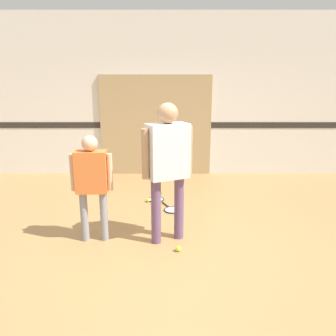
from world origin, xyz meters
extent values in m
plane|color=#A87F4C|center=(0.00, 0.00, 0.00)|extent=(16.00, 16.00, 0.00)
cube|color=silver|center=(0.00, 3.30, 1.60)|extent=(16.00, 0.06, 3.20)
cube|color=#2D2823|center=(0.00, 3.27, 1.02)|extent=(16.00, 0.01, 0.12)
cube|color=tan|center=(-0.16, 3.24, 1.01)|extent=(2.26, 0.05, 2.02)
cylinder|color=#6B4C70|center=(-0.05, 0.18, 0.40)|extent=(0.12, 0.12, 0.80)
cylinder|color=#6B4C70|center=(0.23, 0.30, 0.40)|extent=(0.12, 0.12, 0.80)
cube|color=silver|center=(0.09, 0.24, 1.12)|extent=(0.53, 0.43, 0.64)
sphere|color=tan|center=(0.09, 0.24, 1.56)|extent=(0.23, 0.23, 0.23)
cylinder|color=tan|center=(-0.16, 0.13, 1.11)|extent=(0.08, 0.08, 0.57)
cylinder|color=tan|center=(0.34, 0.36, 1.11)|extent=(0.08, 0.08, 0.57)
cylinder|color=gray|center=(-0.93, 0.24, 0.31)|extent=(0.09, 0.09, 0.63)
cylinder|color=gray|center=(-0.69, 0.24, 0.31)|extent=(0.09, 0.09, 0.63)
cube|color=orange|center=(-0.81, 0.24, 0.87)|extent=(0.37, 0.21, 0.50)
sphere|color=#DBAD89|center=(-0.81, 0.24, 1.21)|extent=(0.18, 0.18, 0.18)
cylinder|color=#DBAD89|center=(-1.02, 0.23, 0.87)|extent=(0.07, 0.07, 0.44)
cylinder|color=#DBAD89|center=(-0.59, 0.25, 0.87)|extent=(0.07, 0.07, 0.44)
torus|color=#28282D|center=(-0.11, 1.64, 0.01)|extent=(0.32, 0.32, 0.02)
cylinder|color=silver|center=(-0.11, 1.64, 0.01)|extent=(0.23, 0.23, 0.01)
cylinder|color=black|center=(-0.06, 1.85, 0.01)|extent=(0.06, 0.18, 0.02)
sphere|color=black|center=(-0.04, 1.94, 0.01)|extent=(0.03, 0.03, 0.03)
torus|color=#28282D|center=(0.16, 1.18, 0.01)|extent=(0.36, 0.36, 0.02)
cylinder|color=silver|center=(0.16, 1.18, 0.01)|extent=(0.23, 0.23, 0.01)
cylinder|color=black|center=(0.06, 1.39, 0.01)|extent=(0.12, 0.20, 0.02)
sphere|color=black|center=(0.01, 1.48, 0.01)|extent=(0.03, 0.03, 0.03)
sphere|color=#CCE038|center=(0.21, -0.05, 0.03)|extent=(0.07, 0.07, 0.07)
sphere|color=#CCE038|center=(-0.23, 1.54, 0.03)|extent=(0.07, 0.07, 0.07)
sphere|color=#CCE038|center=(-0.09, 0.76, 0.03)|extent=(0.07, 0.07, 0.07)
camera|label=1|loc=(0.09, -3.45, 1.91)|focal=35.00mm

